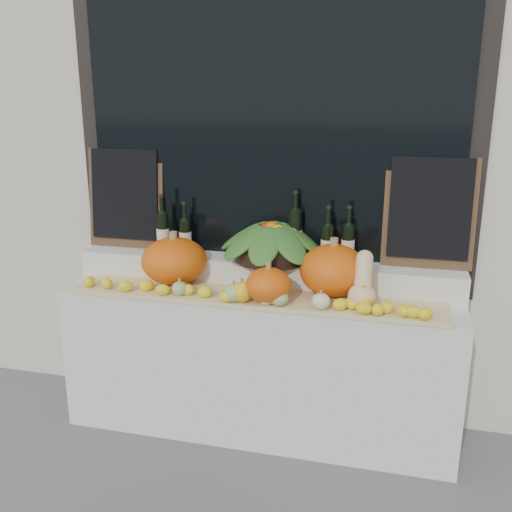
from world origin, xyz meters
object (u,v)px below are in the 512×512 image
at_px(produce_bowl, 272,241).
at_px(wine_bottle_tall, 295,234).
at_px(butternut_squash, 363,284).
at_px(pumpkin_left, 174,261).
at_px(pumpkin_right, 333,270).

bearing_deg(produce_bowl, wine_bottle_tall, 18.28).
bearing_deg(butternut_squash, pumpkin_left, 173.77).
distance_m(pumpkin_left, wine_bottle_tall, 0.73).
xyz_separation_m(butternut_squash, produce_bowl, (-0.55, 0.28, 0.13)).
distance_m(butternut_squash, produce_bowl, 0.63).
bearing_deg(pumpkin_left, pumpkin_right, 1.08).
bearing_deg(pumpkin_left, produce_bowl, 16.14).
height_order(pumpkin_right, butternut_squash, butternut_squash).
relative_size(pumpkin_left, wine_bottle_tall, 0.94).
xyz_separation_m(pumpkin_left, wine_bottle_tall, (0.68, 0.20, 0.15)).
distance_m(pumpkin_left, produce_bowl, 0.58).
bearing_deg(butternut_squash, wine_bottle_tall, 142.57).
distance_m(butternut_squash, wine_bottle_tall, 0.56).
height_order(pumpkin_left, butternut_squash, butternut_squash).
distance_m(pumpkin_left, butternut_squash, 1.11).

